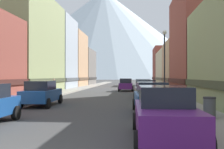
# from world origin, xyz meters

# --- Properties ---
(sidewalk_left) EXTENTS (2.50, 100.00, 0.15)m
(sidewalk_left) POSITION_xyz_m (-6.25, 35.00, 0.07)
(sidewalk_left) COLOR gray
(sidewalk_left) RESTS_ON ground
(sidewalk_right) EXTENTS (2.50, 100.00, 0.15)m
(sidewalk_right) POSITION_xyz_m (6.25, 35.00, 0.07)
(sidewalk_right) COLOR gray
(sidewalk_right) RESTS_ON ground
(storefront_left_2) EXTENTS (9.54, 13.02, 11.96)m
(storefront_left_2) POSITION_xyz_m (-12.12, 26.43, 5.80)
(storefront_left_2) COLOR #8C9966
(storefront_left_2) RESTS_ON ground
(storefront_left_3) EXTENTS (6.72, 8.41, 11.88)m
(storefront_left_3) POSITION_xyz_m (-10.71, 37.62, 5.76)
(storefront_left_3) COLOR #99A5B2
(storefront_left_3) RESTS_ON ground
(storefront_left_4) EXTENTS (9.62, 9.88, 10.97)m
(storefront_left_4) POSITION_xyz_m (-12.16, 47.28, 5.31)
(storefront_left_4) COLOR tan
(storefront_left_4) RESTS_ON ground
(storefront_left_5) EXTENTS (8.72, 11.50, 8.67)m
(storefront_left_5) POSITION_xyz_m (-11.71, 58.55, 4.18)
(storefront_left_5) COLOR #66605B
(storefront_left_5) RESTS_ON ground
(storefront_right_2) EXTENTS (10.04, 11.40, 11.58)m
(storefront_right_2) POSITION_xyz_m (12.37, 25.12, 5.61)
(storefront_right_2) COLOR brown
(storefront_right_2) RESTS_ON ground
(storefront_right_3) EXTENTS (7.46, 9.01, 7.31)m
(storefront_right_3) POSITION_xyz_m (11.08, 35.58, 3.52)
(storefront_right_3) COLOR tan
(storefront_right_3) RESTS_ON ground
(storefront_right_4) EXTENTS (8.27, 13.17, 7.06)m
(storefront_right_4) POSITION_xyz_m (11.49, 46.94, 3.40)
(storefront_right_4) COLOR beige
(storefront_right_4) RESTS_ON ground
(storefront_right_5) EXTENTS (6.89, 9.50, 9.02)m
(storefront_right_5) POSITION_xyz_m (10.79, 58.52, 4.35)
(storefront_right_5) COLOR brown
(storefront_right_5) RESTS_ON ground
(car_left_1) EXTENTS (2.23, 4.48, 1.78)m
(car_left_1) POSITION_xyz_m (-3.80, 13.46, 0.90)
(car_left_1) COLOR #19478C
(car_left_1) RESTS_ON ground
(car_right_0) EXTENTS (2.11, 4.42, 1.78)m
(car_right_0) POSITION_xyz_m (3.80, 4.19, 0.90)
(car_right_0) COLOR #591E72
(car_right_0) RESTS_ON ground
(car_right_1) EXTENTS (2.23, 4.47, 1.78)m
(car_right_1) POSITION_xyz_m (3.80, 10.26, 0.90)
(car_right_1) COLOR #19478C
(car_right_1) RESTS_ON ground
(car_right_2) EXTENTS (2.16, 4.45, 1.78)m
(car_right_2) POSITION_xyz_m (3.80, 18.57, 0.90)
(car_right_2) COLOR slate
(car_right_2) RESTS_ON ground
(car_right_3) EXTENTS (2.18, 4.45, 1.78)m
(car_right_3) POSITION_xyz_m (3.80, 25.19, 0.90)
(car_right_3) COLOR slate
(car_right_3) RESTS_ON ground
(car_driving_0) EXTENTS (2.06, 4.40, 1.78)m
(car_driving_0) POSITION_xyz_m (1.60, 32.18, 0.90)
(car_driving_0) COLOR #591E72
(car_driving_0) RESTS_ON ground
(trash_bin_right) EXTENTS (0.59, 0.59, 0.98)m
(trash_bin_right) POSITION_xyz_m (6.35, 8.11, 0.64)
(trash_bin_right) COLOR #4C5156
(trash_bin_right) RESTS_ON sidewalk_right
(potted_plant_0) EXTENTS (0.51, 0.51, 0.76)m
(potted_plant_0) POSITION_xyz_m (7.00, 19.42, 0.54)
(potted_plant_0) COLOR brown
(potted_plant_0) RESTS_ON sidewalk_right
(pedestrian_0) EXTENTS (0.36, 0.36, 1.57)m
(pedestrian_0) POSITION_xyz_m (6.25, 25.36, 0.87)
(pedestrian_0) COLOR maroon
(pedestrian_0) RESTS_ON sidewalk_right
(pedestrian_1) EXTENTS (0.36, 0.36, 1.67)m
(pedestrian_1) POSITION_xyz_m (-6.25, 23.98, 0.92)
(pedestrian_1) COLOR #333338
(pedestrian_1) RESTS_ON sidewalk_left
(streetlamp_right) EXTENTS (0.36, 0.36, 5.86)m
(streetlamp_right) POSITION_xyz_m (5.35, 17.65, 3.99)
(streetlamp_right) COLOR black
(streetlamp_right) RESTS_ON sidewalk_right
(mountain_backdrop) EXTENTS (223.69, 223.69, 91.15)m
(mountain_backdrop) POSITION_xyz_m (-28.94, 260.00, 45.57)
(mountain_backdrop) COLOR silver
(mountain_backdrop) RESTS_ON ground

